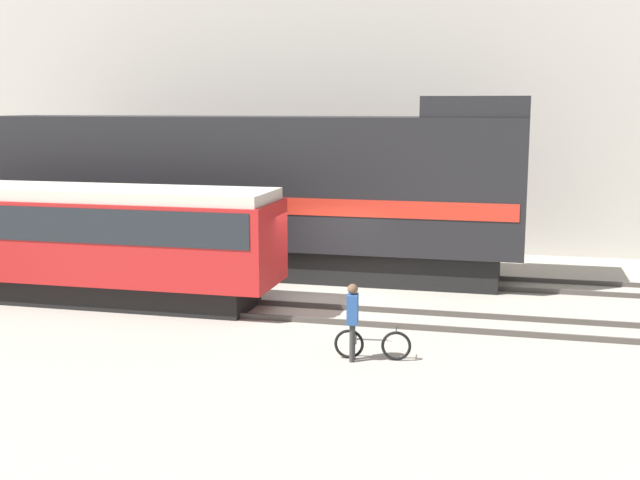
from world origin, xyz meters
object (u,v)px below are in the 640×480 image
Objects in this scene: streetcar at (73,236)px; person at (353,314)px; freight_locomotive at (251,192)px; bicycle at (373,345)px.

person is (8.50, -3.38, -0.80)m from streetcar.
person is at bearing -58.47° from freight_locomotive.
person is (-0.40, -0.19, 0.69)m from bicycle.
bicycle is (8.90, -3.19, -1.48)m from streetcar.
freight_locomotive is 1.50× the size of streetcar.
freight_locomotive reaches higher than bicycle.
bicycle is 0.82m from person.
bicycle is (5.34, -7.87, -2.29)m from freight_locomotive.
streetcar is at bearing 160.28° from bicycle.
bicycle is at bearing 25.63° from person.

